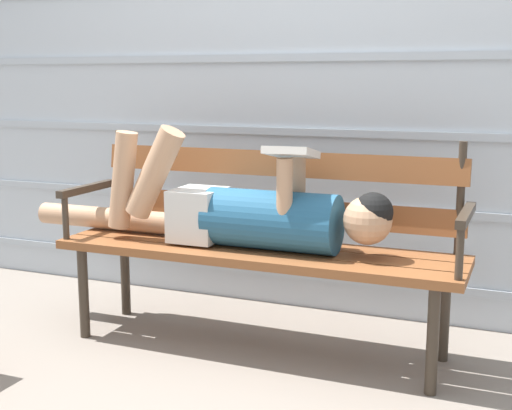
{
  "coord_description": "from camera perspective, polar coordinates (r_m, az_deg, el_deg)",
  "views": [
    {
      "loc": [
        1.05,
        -2.45,
        1.12
      ],
      "look_at": [
        0.0,
        0.12,
        0.62
      ],
      "focal_mm": 48.36,
      "sensor_mm": 36.0,
      "label": 1
    }
  ],
  "objects": [
    {
      "name": "ground_plane",
      "position": [
        2.89,
        -0.94,
        -12.56
      ],
      "size": [
        12.0,
        12.0,
        0.0
      ],
      "primitive_type": "plane",
      "color": "gray"
    },
    {
      "name": "reclining_person",
      "position": [
        2.85,
        -1.22,
        -0.54
      ],
      "size": [
        1.69,
        0.26,
        0.5
      ],
      "color": "#23567A"
    },
    {
      "name": "house_siding",
      "position": [
        3.36,
        4.06,
        9.07
      ],
      "size": [
        5.25,
        0.08,
        2.11
      ],
      "color": "#B2BCC6",
      "rests_on": "ground"
    },
    {
      "name": "park_bench",
      "position": [
        2.91,
        0.49,
        -2.29
      ],
      "size": [
        1.71,
        0.44,
        0.89
      ],
      "color": "brown",
      "rests_on": "ground"
    }
  ]
}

